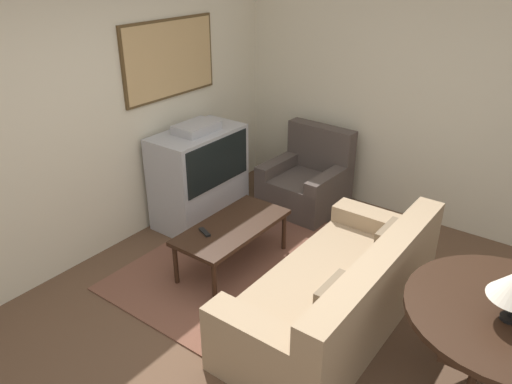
{
  "coord_description": "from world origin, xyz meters",
  "views": [
    {
      "loc": [
        -2.49,
        -1.71,
        2.78
      ],
      "look_at": [
        0.81,
        0.75,
        0.75
      ],
      "focal_mm": 35.0,
      "sensor_mm": 36.0,
      "label": 1
    }
  ],
  "objects_px": {
    "coffee_table": "(232,229)",
    "console_table": "(509,320)",
    "tv": "(199,175)",
    "armchair": "(307,183)",
    "couch": "(339,294)"
  },
  "relations": [
    {
      "from": "tv",
      "to": "armchair",
      "type": "xyz_separation_m",
      "value": [
        0.96,
        -0.79,
        -0.24
      ]
    },
    {
      "from": "couch",
      "to": "armchair",
      "type": "height_order",
      "value": "armchair"
    },
    {
      "from": "couch",
      "to": "console_table",
      "type": "distance_m",
      "value": 1.26
    },
    {
      "from": "console_table",
      "to": "armchair",
      "type": "bearing_deg",
      "value": 56.51
    },
    {
      "from": "coffee_table",
      "to": "console_table",
      "type": "relative_size",
      "value": 0.89
    },
    {
      "from": "armchair",
      "to": "couch",
      "type": "bearing_deg",
      "value": -48.97
    },
    {
      "from": "tv",
      "to": "coffee_table",
      "type": "height_order",
      "value": "tv"
    },
    {
      "from": "tv",
      "to": "armchair",
      "type": "distance_m",
      "value": 1.27
    },
    {
      "from": "couch",
      "to": "armchair",
      "type": "bearing_deg",
      "value": -141.19
    },
    {
      "from": "console_table",
      "to": "coffee_table",
      "type": "bearing_deg",
      "value": 86.17
    },
    {
      "from": "couch",
      "to": "console_table",
      "type": "height_order",
      "value": "couch"
    },
    {
      "from": "coffee_table",
      "to": "armchair",
      "type": "bearing_deg",
      "value": 3.56
    },
    {
      "from": "couch",
      "to": "tv",
      "type": "bearing_deg",
      "value": -106.92
    },
    {
      "from": "coffee_table",
      "to": "console_table",
      "type": "xyz_separation_m",
      "value": [
        -0.16,
        -2.39,
        0.26
      ]
    },
    {
      "from": "tv",
      "to": "couch",
      "type": "relative_size",
      "value": 0.54
    }
  ]
}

